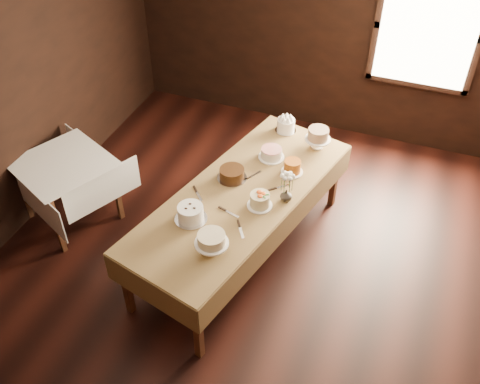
{
  "coord_description": "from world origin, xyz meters",
  "views": [
    {
      "loc": [
        1.4,
        -3.46,
        4.35
      ],
      "look_at": [
        0.0,
        0.2,
        0.95
      ],
      "focal_mm": 40.74,
      "sensor_mm": 36.0,
      "label": 1
    }
  ],
  "objects_px": {
    "cake_chocolate": "(232,174)",
    "cake_server_d": "(283,186)",
    "cake_lattice": "(271,154)",
    "cake_caramel": "(292,167)",
    "cake_server_a": "(232,214)",
    "cake_server_b": "(241,233)",
    "cake_meringue": "(286,125)",
    "side_table": "(64,170)",
    "cake_flowers": "(260,201)",
    "cake_server_c": "(255,174)",
    "cake_cream": "(212,243)",
    "flower_vase": "(286,195)",
    "cake_speckled": "(318,139)",
    "display_table": "(241,198)",
    "cake_server_e": "(199,196)",
    "cake_swirl": "(191,214)"
  },
  "relations": [
    {
      "from": "cake_speckled",
      "to": "cake_server_d",
      "type": "height_order",
      "value": "cake_speckled"
    },
    {
      "from": "cake_caramel",
      "to": "cake_cream",
      "type": "height_order",
      "value": "cake_cream"
    },
    {
      "from": "cake_lattice",
      "to": "cake_swirl",
      "type": "xyz_separation_m",
      "value": [
        -0.4,
        -1.17,
        0.02
      ]
    },
    {
      "from": "cake_server_a",
      "to": "cake_speckled",
      "type": "bearing_deg",
      "value": 86.38
    },
    {
      "from": "side_table",
      "to": "cake_chocolate",
      "type": "bearing_deg",
      "value": 11.03
    },
    {
      "from": "side_table",
      "to": "cake_server_c",
      "type": "xyz_separation_m",
      "value": [
        2.01,
        0.5,
        0.15
      ]
    },
    {
      "from": "cake_chocolate",
      "to": "cake_server_d",
      "type": "xyz_separation_m",
      "value": [
        0.53,
        0.07,
        -0.05
      ]
    },
    {
      "from": "cake_server_b",
      "to": "cake_server_e",
      "type": "bearing_deg",
      "value": -152.42
    },
    {
      "from": "cake_lattice",
      "to": "cake_server_c",
      "type": "bearing_deg",
      "value": -100.74
    },
    {
      "from": "cake_cream",
      "to": "cake_server_e",
      "type": "distance_m",
      "value": 0.75
    },
    {
      "from": "cake_speckled",
      "to": "side_table",
      "type": "bearing_deg",
      "value": -154.47
    },
    {
      "from": "cake_lattice",
      "to": "cake_cream",
      "type": "height_order",
      "value": "cake_cream"
    },
    {
      "from": "display_table",
      "to": "side_table",
      "type": "xyz_separation_m",
      "value": [
        -1.98,
        -0.17,
        -0.08
      ]
    },
    {
      "from": "cake_swirl",
      "to": "cake_caramel",
      "type": "bearing_deg",
      "value": 56.14
    },
    {
      "from": "side_table",
      "to": "cake_cream",
      "type": "height_order",
      "value": "cake_cream"
    },
    {
      "from": "side_table",
      "to": "cake_speckled",
      "type": "bearing_deg",
      "value": 25.53
    },
    {
      "from": "cake_swirl",
      "to": "cake_server_d",
      "type": "xyz_separation_m",
      "value": [
        0.66,
        0.76,
        -0.07
      ]
    },
    {
      "from": "display_table",
      "to": "cake_server_d",
      "type": "height_order",
      "value": "cake_server_d"
    },
    {
      "from": "display_table",
      "to": "cake_server_b",
      "type": "xyz_separation_m",
      "value": [
        0.2,
        -0.51,
        0.07
      ]
    },
    {
      "from": "display_table",
      "to": "cake_server_d",
      "type": "relative_size",
      "value": 11.95
    },
    {
      "from": "cake_server_a",
      "to": "cake_meringue",
      "type": "bearing_deg",
      "value": 103.69
    },
    {
      "from": "cake_lattice",
      "to": "cake_caramel",
      "type": "height_order",
      "value": "cake_caramel"
    },
    {
      "from": "cake_server_d",
      "to": "display_table",
      "type": "bearing_deg",
      "value": 171.47
    },
    {
      "from": "cake_server_a",
      "to": "cake_server_d",
      "type": "bearing_deg",
      "value": 75.53
    },
    {
      "from": "cake_server_b",
      "to": "cake_server_a",
      "type": "bearing_deg",
      "value": -172.82
    },
    {
      "from": "display_table",
      "to": "cake_chocolate",
      "type": "bearing_deg",
      "value": 132.73
    },
    {
      "from": "side_table",
      "to": "cake_cream",
      "type": "distance_m",
      "value": 2.13
    },
    {
      "from": "display_table",
      "to": "cake_lattice",
      "type": "bearing_deg",
      "value": 82.05
    },
    {
      "from": "cake_server_a",
      "to": "cake_server_b",
      "type": "xyz_separation_m",
      "value": [
        0.17,
        -0.2,
        0.0
      ]
    },
    {
      "from": "cake_chocolate",
      "to": "cake_cream",
      "type": "bearing_deg",
      "value": -78.4
    },
    {
      "from": "cake_caramel",
      "to": "cake_flowers",
      "type": "height_order",
      "value": "same"
    },
    {
      "from": "cake_lattice",
      "to": "cake_server_e",
      "type": "height_order",
      "value": "cake_lattice"
    },
    {
      "from": "cake_chocolate",
      "to": "flower_vase",
      "type": "bearing_deg",
      "value": -11.21
    },
    {
      "from": "cake_cream",
      "to": "cake_server_c",
      "type": "height_order",
      "value": "cake_cream"
    },
    {
      "from": "cake_meringue",
      "to": "cake_caramel",
      "type": "distance_m",
      "value": 0.75
    },
    {
      "from": "cake_meringue",
      "to": "cake_swirl",
      "type": "relative_size",
      "value": 0.72
    },
    {
      "from": "cake_caramel",
      "to": "cake_server_d",
      "type": "bearing_deg",
      "value": -93.19
    },
    {
      "from": "cake_server_e",
      "to": "flower_vase",
      "type": "bearing_deg",
      "value": 64.31
    },
    {
      "from": "cake_server_a",
      "to": "side_table",
      "type": "bearing_deg",
      "value": -168.12
    },
    {
      "from": "cake_flowers",
      "to": "cake_server_c",
      "type": "xyz_separation_m",
      "value": [
        -0.2,
        0.44,
        -0.06
      ]
    },
    {
      "from": "cake_caramel",
      "to": "cake_server_c",
      "type": "bearing_deg",
      "value": -153.87
    },
    {
      "from": "cake_meringue",
      "to": "cake_flowers",
      "type": "bearing_deg",
      "value": -83.62
    },
    {
      "from": "cake_meringue",
      "to": "flower_vase",
      "type": "height_order",
      "value": "cake_meringue"
    },
    {
      "from": "display_table",
      "to": "cake_speckled",
      "type": "relative_size",
      "value": 9.8
    },
    {
      "from": "side_table",
      "to": "flower_vase",
      "type": "relative_size",
      "value": 10.08
    },
    {
      "from": "cake_lattice",
      "to": "cake_server_a",
      "type": "bearing_deg",
      "value": -93.77
    },
    {
      "from": "cake_server_b",
      "to": "cake_lattice",
      "type": "bearing_deg",
      "value": 152.12
    },
    {
      "from": "cake_meringue",
      "to": "cake_server_b",
      "type": "xyz_separation_m",
      "value": [
        0.11,
        -1.7,
        -0.07
      ]
    },
    {
      "from": "cake_server_d",
      "to": "cake_server_b",
      "type": "bearing_deg",
      "value": -145.63
    },
    {
      "from": "cake_server_b",
      "to": "cake_server_c",
      "type": "xyz_separation_m",
      "value": [
        -0.17,
        0.84,
        0.0
      ]
    }
  ]
}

